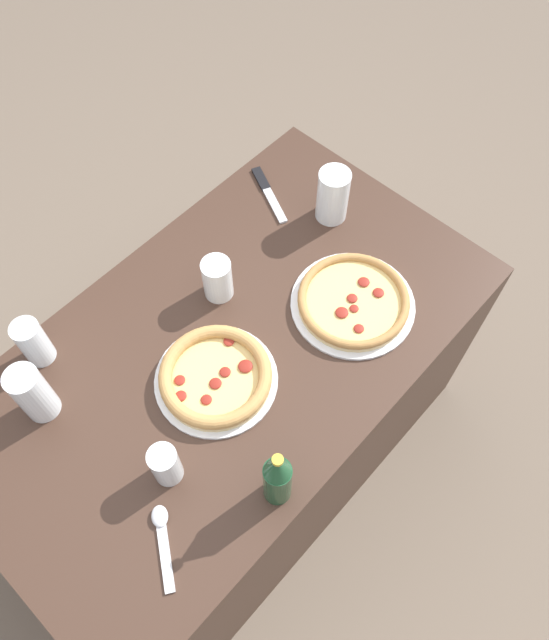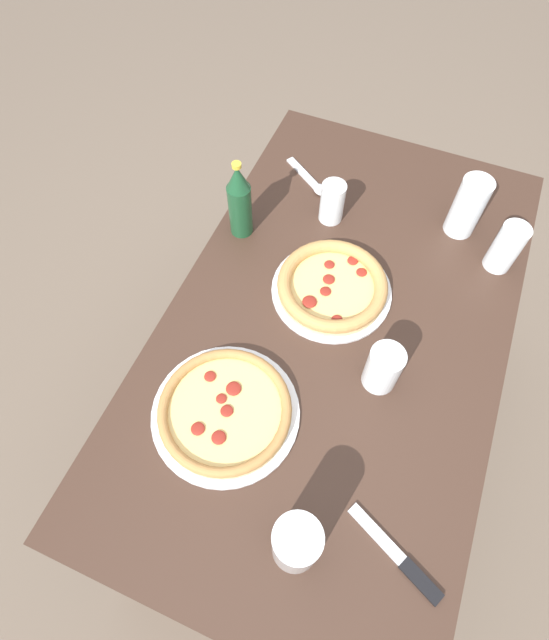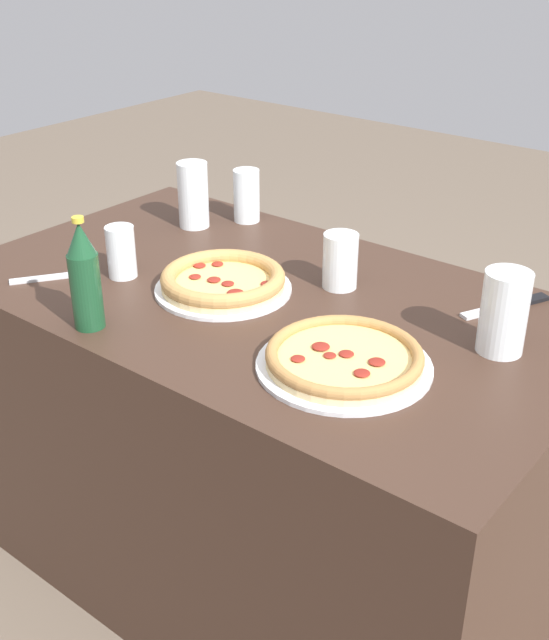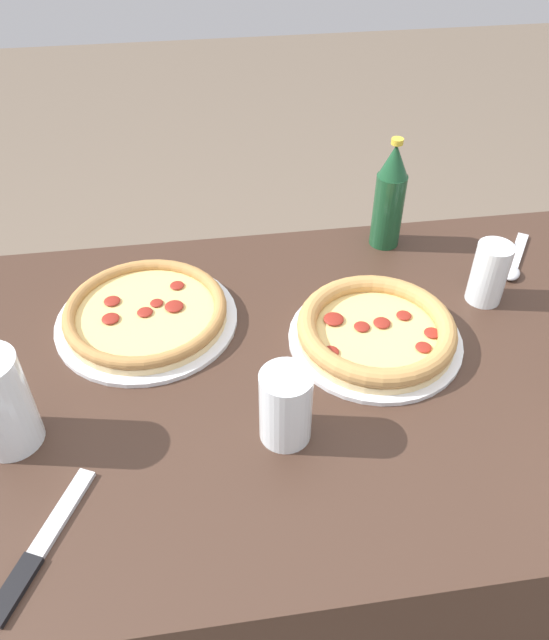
{
  "view_description": "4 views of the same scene",
  "coord_description": "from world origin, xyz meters",
  "px_view_note": "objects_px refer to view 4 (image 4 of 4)",
  "views": [
    {
      "loc": [
        -0.42,
        -0.54,
        2.02
      ],
      "look_at": [
        0.09,
        -0.06,
        0.82
      ],
      "focal_mm": 35.0,
      "sensor_mm": 36.0,
      "label": 1
    },
    {
      "loc": [
        0.57,
        0.08,
        1.71
      ],
      "look_at": [
        0.07,
        -0.12,
        0.78
      ],
      "focal_mm": 28.0,
      "sensor_mm": 36.0,
      "label": 2
    },
    {
      "loc": [
        0.93,
        -1.13,
        1.44
      ],
      "look_at": [
        0.13,
        -0.13,
        0.77
      ],
      "focal_mm": 45.0,
      "sensor_mm": 36.0,
      "label": 3
    },
    {
      "loc": [
        0.19,
        0.67,
        1.43
      ],
      "look_at": [
        0.08,
        -0.06,
        0.78
      ],
      "focal_mm": 35.0,
      "sensor_mm": 36.0,
      "label": 4
    }
  ],
  "objects_px": {
    "beer_bottle": "(390,197)",
    "spoon": "(513,264)",
    "glass_cola": "(489,275)",
    "glass_water": "(0,405)",
    "pizza_veggie": "(376,331)",
    "pizza_salami": "(146,314)",
    "glass_lemonade": "(286,408)",
    "knife": "(40,548)"
  },
  "relations": [
    {
      "from": "pizza_veggie",
      "to": "glass_cola",
      "type": "relative_size",
      "value": 2.53
    },
    {
      "from": "pizza_veggie",
      "to": "spoon",
      "type": "bearing_deg",
      "value": -152.88
    },
    {
      "from": "glass_cola",
      "to": "spoon",
      "type": "xyz_separation_m",
      "value": [
        -0.09,
        -0.08,
        -0.04
      ]
    },
    {
      "from": "knife",
      "to": "pizza_salami",
      "type": "bearing_deg",
      "value": -107.29
    },
    {
      "from": "pizza_veggie",
      "to": "beer_bottle",
      "type": "bearing_deg",
      "value": -108.65
    },
    {
      "from": "pizza_salami",
      "to": "pizza_veggie",
      "type": "xyz_separation_m",
      "value": [
        -0.37,
        0.1,
        0.0
      ]
    },
    {
      "from": "pizza_veggie",
      "to": "glass_cola",
      "type": "distance_m",
      "value": 0.23
    },
    {
      "from": "glass_cola",
      "to": "glass_lemonade",
      "type": "bearing_deg",
      "value": 32.01
    },
    {
      "from": "glass_lemonade",
      "to": "knife",
      "type": "xyz_separation_m",
      "value": [
        0.32,
        0.13,
        -0.05
      ]
    },
    {
      "from": "beer_bottle",
      "to": "spoon",
      "type": "bearing_deg",
      "value": 152.37
    },
    {
      "from": "knife",
      "to": "beer_bottle",
      "type": "bearing_deg",
      "value": -135.72
    },
    {
      "from": "glass_water",
      "to": "knife",
      "type": "relative_size",
      "value": 0.77
    },
    {
      "from": "glass_cola",
      "to": "knife",
      "type": "distance_m",
      "value": 0.8
    },
    {
      "from": "pizza_salami",
      "to": "knife",
      "type": "height_order",
      "value": "pizza_salami"
    },
    {
      "from": "glass_water",
      "to": "beer_bottle",
      "type": "relative_size",
      "value": 0.7
    },
    {
      "from": "knife",
      "to": "glass_lemonade",
      "type": "bearing_deg",
      "value": -157.66
    },
    {
      "from": "beer_bottle",
      "to": "spoon",
      "type": "xyz_separation_m",
      "value": [
        -0.22,
        0.11,
        -0.1
      ]
    },
    {
      "from": "pizza_veggie",
      "to": "glass_lemonade",
      "type": "xyz_separation_m",
      "value": [
        0.17,
        0.17,
        0.03
      ]
    },
    {
      "from": "glass_lemonade",
      "to": "knife",
      "type": "distance_m",
      "value": 0.34
    },
    {
      "from": "glass_cola",
      "to": "glass_water",
      "type": "xyz_separation_m",
      "value": [
        0.76,
        0.2,
        0.02
      ]
    },
    {
      "from": "pizza_salami",
      "to": "glass_cola",
      "type": "distance_m",
      "value": 0.58
    },
    {
      "from": "pizza_salami",
      "to": "glass_lemonade",
      "type": "xyz_separation_m",
      "value": [
        -0.19,
        0.27,
        0.04
      ]
    },
    {
      "from": "glass_lemonade",
      "to": "spoon",
      "type": "xyz_separation_m",
      "value": [
        -0.48,
        -0.32,
        -0.05
      ]
    },
    {
      "from": "spoon",
      "to": "glass_water",
      "type": "bearing_deg",
      "value": 18.06
    },
    {
      "from": "glass_water",
      "to": "knife",
      "type": "bearing_deg",
      "value": 108.18
    },
    {
      "from": "knife",
      "to": "spoon",
      "type": "height_order",
      "value": "spoon"
    },
    {
      "from": "pizza_salami",
      "to": "pizza_veggie",
      "type": "relative_size",
      "value": 1.08
    },
    {
      "from": "glass_water",
      "to": "spoon",
      "type": "bearing_deg",
      "value": -161.94
    },
    {
      "from": "pizza_salami",
      "to": "glass_water",
      "type": "bearing_deg",
      "value": 50.82
    },
    {
      "from": "glass_lemonade",
      "to": "glass_cola",
      "type": "bearing_deg",
      "value": -147.99
    },
    {
      "from": "pizza_salami",
      "to": "pizza_veggie",
      "type": "bearing_deg",
      "value": 164.63
    },
    {
      "from": "beer_bottle",
      "to": "pizza_salami",
      "type": "bearing_deg",
      "value": 20.45
    },
    {
      "from": "glass_cola",
      "to": "beer_bottle",
      "type": "relative_size",
      "value": 0.51
    },
    {
      "from": "beer_bottle",
      "to": "knife",
      "type": "relative_size",
      "value": 1.11
    },
    {
      "from": "glass_lemonade",
      "to": "spoon",
      "type": "bearing_deg",
      "value": -146.13
    },
    {
      "from": "beer_bottle",
      "to": "knife",
      "type": "height_order",
      "value": "beer_bottle"
    },
    {
      "from": "pizza_veggie",
      "to": "glass_water",
      "type": "xyz_separation_m",
      "value": [
        0.55,
        0.12,
        0.05
      ]
    },
    {
      "from": "pizza_veggie",
      "to": "glass_cola",
      "type": "bearing_deg",
      "value": -160.14
    },
    {
      "from": "glass_water",
      "to": "knife",
      "type": "distance_m",
      "value": 0.2
    },
    {
      "from": "beer_bottle",
      "to": "knife",
      "type": "xyz_separation_m",
      "value": [
        0.58,
        0.57,
        -0.1
      ]
    },
    {
      "from": "pizza_veggie",
      "to": "knife",
      "type": "bearing_deg",
      "value": 31.1
    },
    {
      "from": "beer_bottle",
      "to": "pizza_veggie",
      "type": "bearing_deg",
      "value": 71.35
    }
  ]
}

